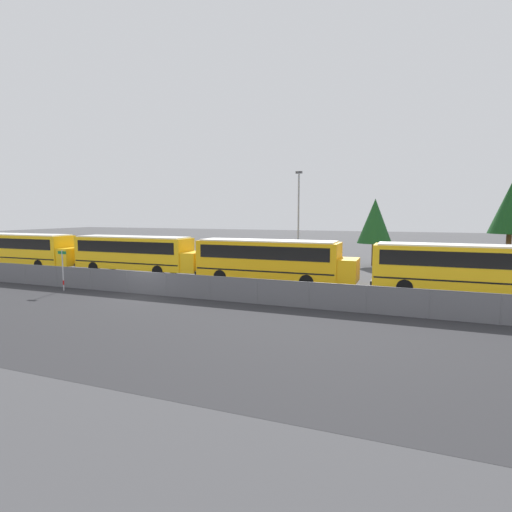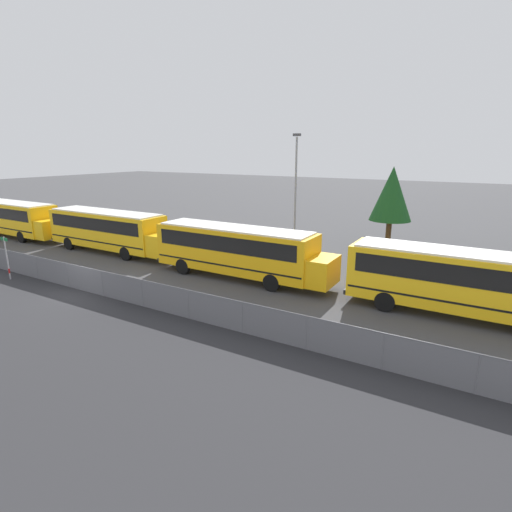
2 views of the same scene
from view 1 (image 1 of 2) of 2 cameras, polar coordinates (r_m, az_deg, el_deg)
ground_plane at (r=26.61m, az=-15.34°, el=-5.31°), size 200.00×200.00×0.00m
road_strip at (r=22.20m, az=-24.63°, el=-7.90°), size 121.81×12.00×0.01m
fence at (r=26.48m, az=-15.39°, el=-3.71°), size 87.88×0.07×1.47m
school_bus_1 at (r=43.88m, az=-30.08°, el=1.04°), size 11.92×2.56×3.23m
school_bus_2 at (r=35.56m, az=-16.80°, el=0.60°), size 11.92×2.56×3.23m
school_bus_3 at (r=29.26m, az=2.09°, el=-0.27°), size 11.92×2.56×3.23m
school_bus_4 at (r=28.17m, az=27.78°, el=-1.21°), size 11.92×2.56×3.23m
street_sign at (r=29.63m, az=-25.88°, el=-1.72°), size 0.70×0.09×2.72m
light_pole at (r=37.88m, az=6.09°, el=5.70°), size 0.60×0.24×9.07m
tree_0 at (r=40.84m, az=16.62°, el=4.77°), size 3.34×3.34×6.60m
tree_1 at (r=42.22m, az=32.63°, el=5.79°), size 3.56×3.56×8.00m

